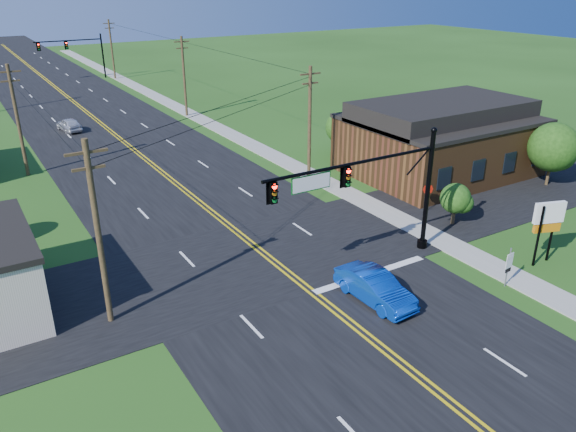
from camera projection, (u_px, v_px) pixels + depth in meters
ground at (402, 369)px, 23.66m from camera, size 260.00×260.00×0.00m
road_main at (98, 123)px, 62.80m from camera, size 16.00×220.00×0.04m
road_cross at (263, 256)px, 33.04m from camera, size 70.00×10.00×0.04m
sidewalk at (222, 130)px, 60.00m from camera, size 2.00×160.00×0.08m
signal_mast_main at (369, 188)px, 30.12m from camera, size 11.30×0.60×7.48m
signal_mast_far at (74, 50)px, 86.63m from camera, size 10.98×0.60×7.48m
brick_building at (439, 144)px, 46.41m from camera, size 14.20×11.20×4.70m
utility_pole_left_a at (98, 232)px, 25.06m from camera, size 1.80×0.28×9.00m
utility_pole_left_b at (18, 119)px, 44.64m from camera, size 1.80×0.28×9.00m
utility_pole_right_a at (310, 122)px, 43.72m from camera, size 1.80×0.28×9.00m
utility_pole_right_b at (184, 75)px, 64.08m from camera, size 1.80×0.28×9.00m
utility_pole_right_c at (112, 48)px, 87.57m from camera, size 1.80×0.28×9.00m
tree_right_front at (553, 147)px, 43.04m from camera, size 3.80×3.80×5.00m
tree_right_back at (342, 127)px, 50.66m from camera, size 3.00×3.00×4.10m
shrub_corner at (455, 198)px, 36.60m from camera, size 2.00×2.00×2.86m
blue_car at (375, 288)px, 28.22m from camera, size 1.87×4.79×1.55m
distant_car at (69, 125)px, 59.23m from camera, size 2.21×4.25×1.38m
route_sign at (509, 264)px, 29.38m from camera, size 0.57×0.11×2.27m
stop_sign at (428, 192)px, 38.69m from camera, size 0.69×0.32×2.06m
pylon_sign at (548, 219)px, 31.26m from camera, size 1.81×0.83×3.75m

